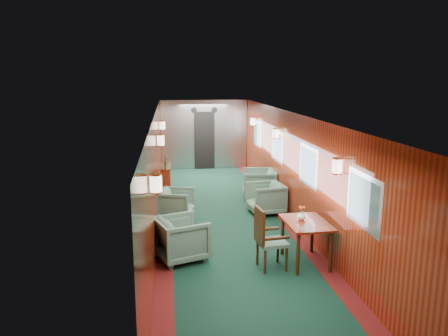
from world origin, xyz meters
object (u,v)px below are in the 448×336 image
(credenza, at_px, (166,180))
(armchair_right_near, at_px, (266,198))
(side_chair, at_px, (266,236))
(armchair_left_near, at_px, (182,239))
(armchair_right_far, at_px, (259,184))
(dining_table, at_px, (306,228))
(armchair_left_far, at_px, (176,204))

(credenza, relative_size, armchair_right_near, 1.36)
(side_chair, relative_size, armchair_right_near, 1.34)
(armchair_left_near, bearing_deg, armchair_right_far, -50.37)
(armchair_left_near, bearing_deg, dining_table, -121.63)
(side_chair, bearing_deg, armchair_left_far, 108.72)
(dining_table, bearing_deg, armchair_right_near, 89.31)
(armchair_right_near, relative_size, armchair_right_far, 0.92)
(armchair_left_far, relative_size, armchair_right_near, 0.93)
(armchair_right_far, bearing_deg, credenza, -95.42)
(side_chair, height_order, armchair_right_far, side_chair)
(armchair_left_near, relative_size, armchair_right_far, 0.97)
(side_chair, bearing_deg, armchair_right_near, 69.80)
(armchair_left_far, distance_m, armchair_right_near, 2.10)
(armchair_right_near, bearing_deg, side_chair, -19.92)
(credenza, distance_m, armchair_right_far, 2.55)
(armchair_left_far, height_order, armchair_right_far, armchair_right_far)
(dining_table, distance_m, side_chair, 0.74)
(dining_table, height_order, armchair_right_near, dining_table)
(credenza, bearing_deg, armchair_right_far, -15.17)
(armchair_left_near, relative_size, armchair_right_near, 1.05)
(dining_table, distance_m, armchair_left_near, 2.17)
(credenza, height_order, armchair_left_near, credenza)
(side_chair, distance_m, credenza, 5.21)
(side_chair, relative_size, armchair_right_far, 1.23)
(dining_table, xyz_separation_m, armchair_left_near, (-2.11, 0.44, -0.25))
(armchair_left_near, distance_m, armchair_right_far, 4.27)
(credenza, relative_size, armchair_left_far, 1.46)
(side_chair, bearing_deg, armchair_right_far, 71.90)
(armchair_left_far, bearing_deg, armchair_right_far, -42.95)
(side_chair, height_order, armchair_left_far, side_chair)
(armchair_left_near, xyz_separation_m, armchair_left_far, (-0.05, 2.31, -0.04))
(dining_table, height_order, credenza, credenza)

